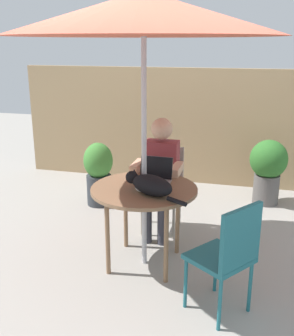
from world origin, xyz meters
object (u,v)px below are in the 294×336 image
patio_umbrella (144,14)px  patio_table (144,195)px  person_seated (160,171)px  chair_occupied (163,182)px  cat (150,185)px  potted_plant_by_chair (268,167)px  chair_empty (229,252)px  potted_plant_near_fence (99,172)px  laptop (155,175)px

patio_umbrella → patio_table: bearing=0.0°
patio_umbrella → person_seated: (0.00, 0.63, -1.47)m
chair_occupied → cat: 0.98m
patio_table → potted_plant_by_chair: potted_plant_by_chair is taller
cat → person_seated: bearing=96.4°
patio_umbrella → cat: size_ratio=3.99×
chair_empty → potted_plant_near_fence: chair_empty is taller
chair_occupied → laptop: (0.05, -0.59, 0.27)m
chair_empty → person_seated: 1.45m
patio_umbrella → laptop: patio_umbrella is taller
patio_umbrella → chair_empty: (0.78, -0.57, -1.64)m
potted_plant_by_chair → potted_plant_near_fence: bearing=-164.4°
patio_umbrella → chair_occupied: (0.00, 0.79, -1.64)m
laptop → potted_plant_by_chair: laptop is taller
person_seated → cat: (0.09, -0.78, 0.13)m
patio_table → potted_plant_by_chair: size_ratio=1.15×
person_seated → potted_plant_by_chair: size_ratio=1.51×
potted_plant_by_chair → patio_umbrella: bearing=-121.6°
patio_table → person_seated: person_seated is taller
potted_plant_near_fence → potted_plant_by_chair: size_ratio=0.97×
potted_plant_near_fence → cat: bearing=-54.0°
laptop → person_seated: bearing=96.6°
patio_table → potted_plant_by_chair: 2.13m
patio_umbrella → potted_plant_by_chair: bearing=58.4°
chair_occupied → potted_plant_by_chair: size_ratio=1.09×
cat → laptop: bearing=96.1°
patio_umbrella → potted_plant_near_fence: patio_umbrella is taller
person_seated → cat: 0.79m
patio_umbrella → potted_plant_by_chair: (1.11, 1.81, -1.70)m
person_seated → cat: person_seated is taller
patio_umbrella → potted_plant_near_fence: size_ratio=2.95×
chair_occupied → potted_plant_by_chair: (1.11, 1.02, -0.06)m
laptop → cat: bearing=-83.9°
laptop → potted_plant_near_fence: bearing=132.9°
chair_empty → potted_plant_by_chair: (0.33, 2.38, -0.06)m
chair_empty → person_seated: person_seated is taller
chair_occupied → person_seated: (0.00, -0.16, 0.17)m
cat → patio_umbrella: bearing=121.0°
potted_plant_by_chair → patio_table: bearing=-121.6°
cat → potted_plant_near_fence: cat is taller
potted_plant_near_fence → potted_plant_by_chair: potted_plant_by_chair is taller
patio_table → patio_umbrella: (0.00, 0.00, 1.50)m
person_seated → laptop: bearing=-83.4°
chair_occupied → chair_empty: (0.78, -1.36, 0.00)m
person_seated → potted_plant_near_fence: person_seated is taller
person_seated → potted_plant_near_fence: size_ratio=1.56×
patio_table → cat: bearing=-59.0°
patio_table → laptop: laptop is taller
chair_empty → potted_plant_near_fence: (-1.70, 1.81, -0.10)m
cat → potted_plant_near_fence: size_ratio=0.74×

